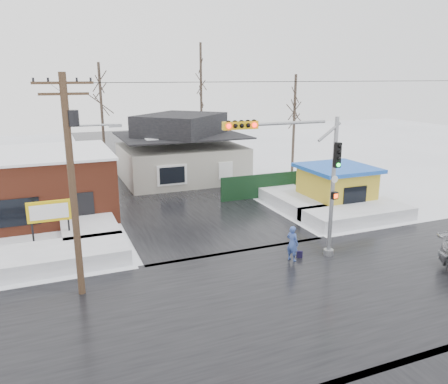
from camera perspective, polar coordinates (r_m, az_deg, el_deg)
name	(u,v)px	position (r m, az deg, el deg)	size (l,w,h in m)	color
ground	(290,296)	(18.84, 8.67, -13.26)	(120.00, 120.00, 0.00)	white
road_ns	(290,296)	(18.84, 8.67, -13.24)	(10.00, 120.00, 0.02)	black
road_ew	(290,296)	(18.84, 8.67, -13.24)	(120.00, 10.00, 0.02)	black
snowbank_nw	(54,257)	(22.77, -21.37, -7.94)	(7.00, 3.00, 0.80)	white
snowbank_ne	(357,214)	(28.88, 17.02, -2.76)	(7.00, 3.00, 0.80)	white
snowbank_nside_w	(87,221)	(27.53, -17.50, -3.66)	(3.00, 8.00, 0.80)	white
snowbank_nside_e	(289,197)	(31.67, 8.53, -0.71)	(3.00, 8.00, 0.80)	white
traffic_signal	(307,171)	(20.90, 10.75, 2.76)	(6.05, 0.68, 7.00)	gray
utility_pole	(73,175)	(18.05, -19.09, 2.15)	(3.15, 0.44, 9.00)	#382619
brick_building	(14,185)	(30.96, -25.79, 0.79)	(12.20, 8.20, 4.12)	brown
marquee_sign	(49,213)	(24.63, -21.86, -2.52)	(2.20, 0.21, 2.55)	black
house	(181,150)	(38.22, -5.60, 5.48)	(10.40, 8.40, 5.76)	#A5A295
kiosk	(336,186)	(31.16, 14.45, 0.74)	(4.60, 4.60, 2.88)	gold
fence	(270,185)	(32.99, 6.06, 0.90)	(8.00, 0.12, 1.80)	black
tree_far_left	(100,87)	(40.43, -15.89, 13.11)	(3.00, 3.00, 10.00)	#332821
tree_far_mid	(201,69)	(44.66, -3.05, 15.80)	(3.00, 3.00, 12.00)	#332821
tree_far_right	(295,96)	(40.00, 9.28, 12.32)	(3.00, 3.00, 9.00)	#332821
pedestrian	(292,244)	(21.78, 8.92, -6.68)	(0.65, 0.43, 1.78)	#38519D
shopping_bag	(300,255)	(22.42, 9.84, -8.07)	(0.28, 0.12, 0.35)	black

